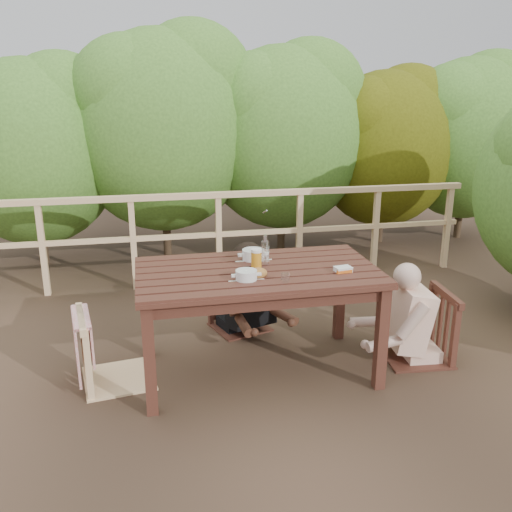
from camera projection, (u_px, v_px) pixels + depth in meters
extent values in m
plane|color=#4A3525|center=(257.00, 370.00, 4.22)|extent=(60.00, 60.00, 0.00)
cube|color=#3E1F17|center=(257.00, 322.00, 4.10)|extent=(1.73, 0.97, 0.80)
cube|color=#DFB582|center=(114.00, 315.00, 3.94)|extent=(0.58, 0.58, 1.03)
cube|color=#3E1F17|center=(240.00, 280.00, 4.83)|extent=(0.58, 0.58, 0.91)
cube|color=#3E1F17|center=(419.00, 296.00, 4.29)|extent=(0.56, 0.56, 1.03)
cube|color=#DFB582|center=(219.00, 238.00, 5.94)|extent=(5.60, 0.10, 1.01)
cylinder|color=white|center=(246.00, 276.00, 3.76)|extent=(0.25, 0.25, 0.08)
cylinder|color=white|center=(253.00, 256.00, 4.19)|extent=(0.28, 0.28, 0.09)
ellipsoid|color=#A97A3B|center=(258.00, 273.00, 3.83)|extent=(0.13, 0.10, 0.08)
cylinder|color=orange|center=(256.00, 259.00, 4.00)|extent=(0.08, 0.08, 0.15)
cylinder|color=silver|center=(265.00, 251.00, 4.05)|extent=(0.06, 0.06, 0.24)
cylinder|color=white|center=(285.00, 279.00, 3.73)|extent=(0.06, 0.06, 0.07)
cube|color=silver|center=(343.00, 270.00, 3.93)|extent=(0.13, 0.10, 0.05)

